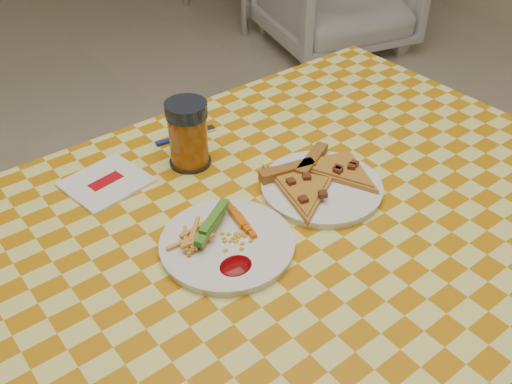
% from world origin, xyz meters
% --- Properties ---
extents(table, '(1.28, 0.88, 0.76)m').
position_xyz_m(table, '(0.00, 0.00, 0.68)').
color(table, silver).
rests_on(table, ground).
extents(plate_left, '(0.23, 0.23, 0.01)m').
position_xyz_m(plate_left, '(-0.12, -0.01, 0.76)').
color(plate_left, white).
rests_on(plate_left, table).
extents(plate_right, '(0.27, 0.27, 0.01)m').
position_xyz_m(plate_right, '(0.11, 0.01, 0.76)').
color(plate_right, white).
rests_on(plate_right, table).
extents(fries_veggies, '(0.16, 0.15, 0.04)m').
position_xyz_m(fries_veggies, '(-0.13, 0.01, 0.78)').
color(fries_veggies, '#E8A849').
rests_on(fries_veggies, plate_left).
extents(pizza_slices, '(0.29, 0.25, 0.02)m').
position_xyz_m(pizza_slices, '(0.11, 0.03, 0.78)').
color(pizza_slices, '#CE8B3F').
rests_on(pizza_slices, plate_right).
extents(drink_glass, '(0.08, 0.08, 0.13)m').
position_xyz_m(drink_glass, '(-0.03, 0.24, 0.82)').
color(drink_glass, black).
rests_on(drink_glass, table).
extents(napkin, '(0.16, 0.15, 0.01)m').
position_xyz_m(napkin, '(-0.20, 0.28, 0.76)').
color(napkin, white).
rests_on(napkin, table).
extents(fork, '(0.13, 0.03, 0.01)m').
position_xyz_m(fork, '(0.01, 0.33, 0.76)').
color(fork, navy).
rests_on(fork, table).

